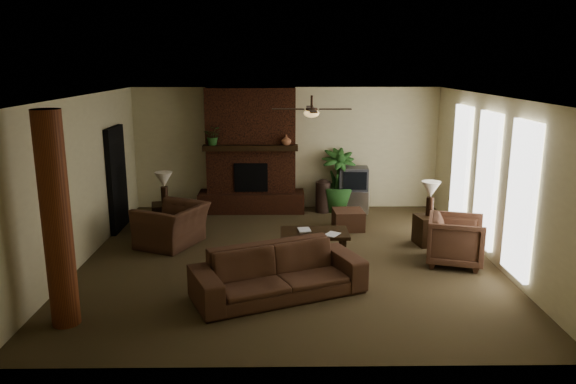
{
  "coord_description": "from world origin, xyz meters",
  "views": [
    {
      "loc": [
        -0.12,
        -9.03,
        3.35
      ],
      "look_at": [
        0.0,
        0.4,
        1.1
      ],
      "focal_mm": 34.08,
      "sensor_mm": 36.0,
      "label": 1
    }
  ],
  "objects_px": {
    "coffee_table": "(314,235)",
    "side_table_right": "(430,230)",
    "floor_plant": "(337,194)",
    "lamp_right": "(431,192)",
    "tv_stand": "(350,200)",
    "armchair_right": "(456,238)",
    "log_column": "(57,221)",
    "sofa": "(279,264)",
    "lamp_left": "(164,182)",
    "side_table_left": "(165,217)",
    "ottoman": "(348,220)",
    "floor_vase": "(323,193)",
    "armchair_left": "(172,219)"
  },
  "relations": [
    {
      "from": "lamp_left",
      "to": "side_table_right",
      "type": "distance_m",
      "value": 5.29
    },
    {
      "from": "log_column",
      "to": "lamp_left",
      "type": "xyz_separation_m",
      "value": [
        0.47,
        4.14,
        -0.4
      ]
    },
    {
      "from": "armchair_right",
      "to": "lamp_right",
      "type": "height_order",
      "value": "lamp_right"
    },
    {
      "from": "lamp_right",
      "to": "lamp_left",
      "type": "bearing_deg",
      "value": 169.52
    },
    {
      "from": "log_column",
      "to": "lamp_right",
      "type": "distance_m",
      "value": 6.46
    },
    {
      "from": "ottoman",
      "to": "side_table_left",
      "type": "height_order",
      "value": "side_table_left"
    },
    {
      "from": "floor_plant",
      "to": "floor_vase",
      "type": "bearing_deg",
      "value": -164.03
    },
    {
      "from": "floor_vase",
      "to": "lamp_left",
      "type": "xyz_separation_m",
      "value": [
        -3.32,
        -1.32,
        0.57
      ]
    },
    {
      "from": "coffee_table",
      "to": "tv_stand",
      "type": "distance_m",
      "value": 3.13
    },
    {
      "from": "side_table_left",
      "to": "lamp_left",
      "type": "distance_m",
      "value": 0.73
    },
    {
      "from": "side_table_left",
      "to": "side_table_right",
      "type": "xyz_separation_m",
      "value": [
        5.16,
        -0.97,
        0.0
      ]
    },
    {
      "from": "armchair_right",
      "to": "coffee_table",
      "type": "xyz_separation_m",
      "value": [
        -2.36,
        0.49,
        -0.08
      ]
    },
    {
      "from": "armchair_left",
      "to": "coffee_table",
      "type": "xyz_separation_m",
      "value": [
        2.63,
        -0.57,
        -0.14
      ]
    },
    {
      "from": "coffee_table",
      "to": "side_table_right",
      "type": "distance_m",
      "value": 2.27
    },
    {
      "from": "log_column",
      "to": "coffee_table",
      "type": "bearing_deg",
      "value": 37.2
    },
    {
      "from": "floor_plant",
      "to": "lamp_right",
      "type": "bearing_deg",
      "value": -57.79
    },
    {
      "from": "coffee_table",
      "to": "floor_vase",
      "type": "height_order",
      "value": "floor_vase"
    },
    {
      "from": "floor_vase",
      "to": "lamp_right",
      "type": "bearing_deg",
      "value": -51.25
    },
    {
      "from": "floor_plant",
      "to": "side_table_right",
      "type": "distance_m",
      "value": 2.84
    },
    {
      "from": "armchair_left",
      "to": "lamp_right",
      "type": "height_order",
      "value": "lamp_right"
    },
    {
      "from": "coffee_table",
      "to": "ottoman",
      "type": "bearing_deg",
      "value": 62.64
    },
    {
      "from": "sofa",
      "to": "coffee_table",
      "type": "distance_m",
      "value": 1.86
    },
    {
      "from": "lamp_left",
      "to": "side_table_right",
      "type": "relative_size",
      "value": 1.18
    },
    {
      "from": "armchair_right",
      "to": "side_table_right",
      "type": "distance_m",
      "value": 1.07
    },
    {
      "from": "floor_vase",
      "to": "floor_plant",
      "type": "xyz_separation_m",
      "value": [
        0.33,
        0.1,
        -0.03
      ]
    },
    {
      "from": "armchair_left",
      "to": "tv_stand",
      "type": "distance_m",
      "value": 4.36
    },
    {
      "from": "armchair_right",
      "to": "side_table_left",
      "type": "distance_m",
      "value": 5.68
    },
    {
      "from": "sofa",
      "to": "ottoman",
      "type": "xyz_separation_m",
      "value": [
        1.42,
        3.27,
        -0.29
      ]
    },
    {
      "from": "tv_stand",
      "to": "ottoman",
      "type": "bearing_deg",
      "value": -86.69
    },
    {
      "from": "log_column",
      "to": "ottoman",
      "type": "bearing_deg",
      "value": 44.39
    },
    {
      "from": "side_table_right",
      "to": "sofa",
      "type": "bearing_deg",
      "value": -141.01
    },
    {
      "from": "armchair_right",
      "to": "armchair_left",
      "type": "bearing_deg",
      "value": 94.5
    },
    {
      "from": "floor_vase",
      "to": "floor_plant",
      "type": "bearing_deg",
      "value": 15.97
    },
    {
      "from": "armchair_right",
      "to": "floor_vase",
      "type": "bearing_deg",
      "value": 47.15
    },
    {
      "from": "ottoman",
      "to": "floor_vase",
      "type": "xyz_separation_m",
      "value": [
        -0.42,
        1.34,
        0.23
      ]
    },
    {
      "from": "log_column",
      "to": "ottoman",
      "type": "relative_size",
      "value": 4.67
    },
    {
      "from": "tv_stand",
      "to": "side_table_right",
      "type": "xyz_separation_m",
      "value": [
        1.19,
        -2.41,
        0.03
      ]
    },
    {
      "from": "floor_plant",
      "to": "side_table_left",
      "type": "xyz_separation_m",
      "value": [
        -3.66,
        -1.45,
        -0.12
      ]
    },
    {
      "from": "side_table_left",
      "to": "lamp_left",
      "type": "relative_size",
      "value": 0.85
    },
    {
      "from": "armchair_left",
      "to": "ottoman",
      "type": "height_order",
      "value": "armchair_left"
    },
    {
      "from": "armchair_right",
      "to": "lamp_right",
      "type": "distance_m",
      "value": 1.22
    },
    {
      "from": "sofa",
      "to": "lamp_right",
      "type": "xyz_separation_m",
      "value": [
        2.82,
        2.34,
        0.52
      ]
    },
    {
      "from": "side_table_left",
      "to": "coffee_table",
      "type": "bearing_deg",
      "value": -27.09
    },
    {
      "from": "armchair_right",
      "to": "side_table_right",
      "type": "height_order",
      "value": "armchair_right"
    },
    {
      "from": "side_table_right",
      "to": "tv_stand",
      "type": "bearing_deg",
      "value": 116.28
    },
    {
      "from": "log_column",
      "to": "lamp_right",
      "type": "relative_size",
      "value": 4.31
    },
    {
      "from": "side_table_left",
      "to": "lamp_left",
      "type": "bearing_deg",
      "value": 72.02
    },
    {
      "from": "armchair_right",
      "to": "lamp_left",
      "type": "xyz_separation_m",
      "value": [
        -5.3,
        2.04,
        0.54
      ]
    },
    {
      "from": "ottoman",
      "to": "side_table_right",
      "type": "relative_size",
      "value": 1.09
    },
    {
      "from": "log_column",
      "to": "sofa",
      "type": "relative_size",
      "value": 1.13
    }
  ]
}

